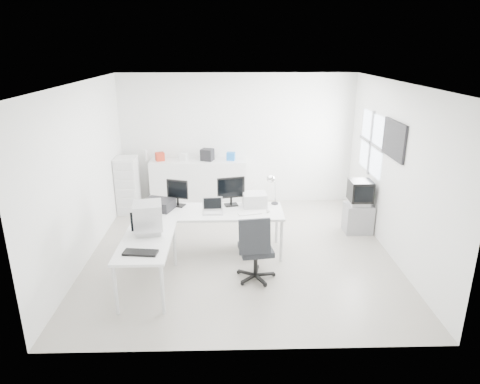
{
  "coord_description": "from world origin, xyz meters",
  "views": [
    {
      "loc": [
        -0.18,
        -6.58,
        3.34
      ],
      "look_at": [
        0.0,
        0.2,
        1.0
      ],
      "focal_mm": 32.0,
      "sensor_mm": 36.0,
      "label": 1
    }
  ],
  "objects_px": {
    "filing_cabinet": "(128,185)",
    "laptop": "(213,207)",
    "main_desk": "(210,232)",
    "inkjet_printer": "(159,204)",
    "side_desk": "(148,264)",
    "office_chair": "(256,247)",
    "tv_cabinet": "(358,218)",
    "sideboard": "(199,183)",
    "lcd_monitor_small": "(178,193)",
    "crt_monitor": "(148,218)",
    "drawer_pedestal": "(252,234)",
    "crt_tv": "(360,193)",
    "lcd_monitor_large": "(231,192)",
    "laser_printer": "(255,200)"
  },
  "relations": [
    {
      "from": "main_desk",
      "to": "office_chair",
      "type": "distance_m",
      "value": 1.14
    },
    {
      "from": "filing_cabinet",
      "to": "sideboard",
      "type": "bearing_deg",
      "value": 14.4
    },
    {
      "from": "inkjet_printer",
      "to": "lcd_monitor_large",
      "type": "relative_size",
      "value": 0.96
    },
    {
      "from": "crt_monitor",
      "to": "tv_cabinet",
      "type": "bearing_deg",
      "value": 14.66
    },
    {
      "from": "lcd_monitor_small",
      "to": "office_chair",
      "type": "bearing_deg",
      "value": -23.31
    },
    {
      "from": "main_desk",
      "to": "tv_cabinet",
      "type": "distance_m",
      "value": 2.83
    },
    {
      "from": "crt_monitor",
      "to": "sideboard",
      "type": "height_order",
      "value": "crt_monitor"
    },
    {
      "from": "drawer_pedestal",
      "to": "laptop",
      "type": "distance_m",
      "value": 0.87
    },
    {
      "from": "drawer_pedestal",
      "to": "laser_printer",
      "type": "xyz_separation_m",
      "value": [
        0.05,
        0.17,
        0.56
      ]
    },
    {
      "from": "crt_monitor",
      "to": "sideboard",
      "type": "distance_m",
      "value": 3.18
    },
    {
      "from": "lcd_monitor_small",
      "to": "crt_monitor",
      "type": "height_order",
      "value": "crt_monitor"
    },
    {
      "from": "drawer_pedestal",
      "to": "crt_tv",
      "type": "height_order",
      "value": "crt_tv"
    },
    {
      "from": "crt_monitor",
      "to": "tv_cabinet",
      "type": "relative_size",
      "value": 0.87
    },
    {
      "from": "drawer_pedestal",
      "to": "office_chair",
      "type": "bearing_deg",
      "value": -89.71
    },
    {
      "from": "side_desk",
      "to": "office_chair",
      "type": "distance_m",
      "value": 1.58
    },
    {
      "from": "laser_printer",
      "to": "crt_monitor",
      "type": "xyz_separation_m",
      "value": [
        -1.6,
        -1.07,
        0.13
      ]
    },
    {
      "from": "inkjet_printer",
      "to": "drawer_pedestal",
      "type": "bearing_deg",
      "value": 17.45
    },
    {
      "from": "main_desk",
      "to": "side_desk",
      "type": "height_order",
      "value": "same"
    },
    {
      "from": "laser_printer",
      "to": "crt_tv",
      "type": "bearing_deg",
      "value": 11.38
    },
    {
      "from": "office_chair",
      "to": "crt_tv",
      "type": "height_order",
      "value": "office_chair"
    },
    {
      "from": "lcd_monitor_small",
      "to": "filing_cabinet",
      "type": "distance_m",
      "value": 2.08
    },
    {
      "from": "laser_printer",
      "to": "main_desk",
      "type": "bearing_deg",
      "value": -167.82
    },
    {
      "from": "side_desk",
      "to": "laser_printer",
      "type": "relative_size",
      "value": 3.58
    },
    {
      "from": "inkjet_printer",
      "to": "laser_printer",
      "type": "distance_m",
      "value": 1.6
    },
    {
      "from": "lcd_monitor_small",
      "to": "office_chair",
      "type": "distance_m",
      "value": 1.75
    },
    {
      "from": "laptop",
      "to": "tv_cabinet",
      "type": "xyz_separation_m",
      "value": [
        2.67,
        0.87,
        -0.59
      ]
    },
    {
      "from": "filing_cabinet",
      "to": "laptop",
      "type": "bearing_deg",
      "value": -47.36
    },
    {
      "from": "side_desk",
      "to": "drawer_pedestal",
      "type": "height_order",
      "value": "side_desk"
    },
    {
      "from": "side_desk",
      "to": "filing_cabinet",
      "type": "bearing_deg",
      "value": 107.28
    },
    {
      "from": "main_desk",
      "to": "sideboard",
      "type": "height_order",
      "value": "sideboard"
    },
    {
      "from": "side_desk",
      "to": "crt_tv",
      "type": "bearing_deg",
      "value": 27.62
    },
    {
      "from": "lcd_monitor_large",
      "to": "tv_cabinet",
      "type": "height_order",
      "value": "lcd_monitor_large"
    },
    {
      "from": "main_desk",
      "to": "tv_cabinet",
      "type": "bearing_deg",
      "value": 15.77
    },
    {
      "from": "side_desk",
      "to": "office_chair",
      "type": "xyz_separation_m",
      "value": [
        1.55,
        0.21,
        0.15
      ]
    },
    {
      "from": "office_chair",
      "to": "crt_tv",
      "type": "relative_size",
      "value": 2.11
    },
    {
      "from": "inkjet_printer",
      "to": "crt_tv",
      "type": "distance_m",
      "value": 3.63
    },
    {
      "from": "lcd_monitor_large",
      "to": "laptop",
      "type": "relative_size",
      "value": 1.42
    },
    {
      "from": "side_desk",
      "to": "tv_cabinet",
      "type": "height_order",
      "value": "side_desk"
    },
    {
      "from": "drawer_pedestal",
      "to": "inkjet_printer",
      "type": "distance_m",
      "value": 1.64
    },
    {
      "from": "lcd_monitor_large",
      "to": "laptop",
      "type": "height_order",
      "value": "lcd_monitor_large"
    },
    {
      "from": "drawer_pedestal",
      "to": "filing_cabinet",
      "type": "distance_m",
      "value": 3.1
    },
    {
      "from": "side_desk",
      "to": "lcd_monitor_small",
      "type": "bearing_deg",
      "value": 77.47
    },
    {
      "from": "main_desk",
      "to": "filing_cabinet",
      "type": "height_order",
      "value": "filing_cabinet"
    },
    {
      "from": "main_desk",
      "to": "inkjet_printer",
      "type": "distance_m",
      "value": 0.97
    },
    {
      "from": "laser_printer",
      "to": "tv_cabinet",
      "type": "distance_m",
      "value": 2.13
    },
    {
      "from": "laser_printer",
      "to": "filing_cabinet",
      "type": "bearing_deg",
      "value": 142.46
    },
    {
      "from": "crt_tv",
      "to": "office_chair",
      "type": "bearing_deg",
      "value": -140.64
    },
    {
      "from": "office_chair",
      "to": "tv_cabinet",
      "type": "height_order",
      "value": "office_chair"
    },
    {
      "from": "inkjet_printer",
      "to": "filing_cabinet",
      "type": "relative_size",
      "value": 0.4
    },
    {
      "from": "drawer_pedestal",
      "to": "side_desk",
      "type": "bearing_deg",
      "value": -143.43
    }
  ]
}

